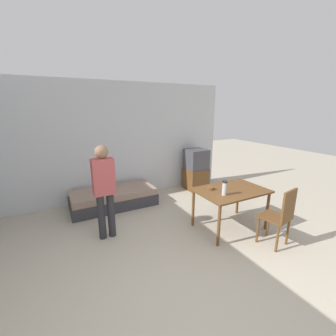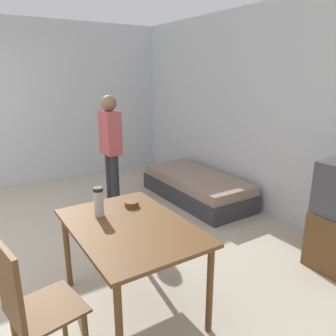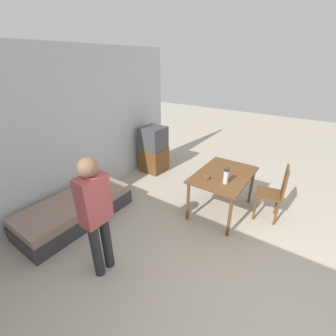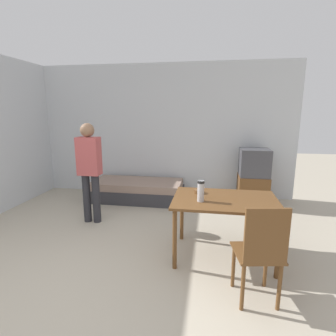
{
  "view_description": "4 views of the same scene",
  "coord_description": "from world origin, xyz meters",
  "px_view_note": "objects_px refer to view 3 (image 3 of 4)",
  "views": [
    {
      "loc": [
        -1.31,
        -1.65,
        2.14
      ],
      "look_at": [
        0.58,
        1.95,
        1.03
      ],
      "focal_mm": 24.0,
      "sensor_mm": 36.0,
      "label": 1
    },
    {
      "loc": [
        3.48,
        0.12,
        1.87
      ],
      "look_at": [
        0.66,
        1.93,
        0.88
      ],
      "focal_mm": 35.0,
      "sensor_mm": 36.0,
      "label": 2
    },
    {
      "loc": [
        -1.87,
        -0.02,
        2.46
      ],
      "look_at": [
        0.78,
        1.81,
        0.9
      ],
      "focal_mm": 24.0,
      "sensor_mm": 36.0,
      "label": 3
    },
    {
      "loc": [
        1.21,
        -1.9,
        1.73
      ],
      "look_at": [
        0.57,
        1.98,
        0.89
      ],
      "focal_mm": 28.0,
      "sensor_mm": 36.0,
      "label": 4
    }
  ],
  "objects_px": {
    "wooden_chair": "(276,191)",
    "person_standing": "(96,212)",
    "daybed": "(76,210)",
    "dining_table": "(223,178)",
    "mate_bowl": "(206,177)",
    "tv": "(154,150)",
    "thermos_flask": "(226,175)"
  },
  "relations": [
    {
      "from": "thermos_flask",
      "to": "tv",
      "type": "bearing_deg",
      "value": 66.76
    },
    {
      "from": "tv",
      "to": "wooden_chair",
      "type": "xyz_separation_m",
      "value": [
        -0.34,
        -2.77,
        0.01
      ]
    },
    {
      "from": "mate_bowl",
      "to": "wooden_chair",
      "type": "bearing_deg",
      "value": -58.39
    },
    {
      "from": "daybed",
      "to": "mate_bowl",
      "type": "distance_m",
      "value": 2.23
    },
    {
      "from": "person_standing",
      "to": "mate_bowl",
      "type": "height_order",
      "value": "person_standing"
    },
    {
      "from": "dining_table",
      "to": "person_standing",
      "type": "distance_m",
      "value": 2.17
    },
    {
      "from": "dining_table",
      "to": "wooden_chair",
      "type": "height_order",
      "value": "wooden_chair"
    },
    {
      "from": "dining_table",
      "to": "tv",
      "type": "bearing_deg",
      "value": 72.5
    },
    {
      "from": "tv",
      "to": "thermos_flask",
      "type": "relative_size",
      "value": 4.37
    },
    {
      "from": "dining_table",
      "to": "thermos_flask",
      "type": "xyz_separation_m",
      "value": [
        -0.28,
        -0.13,
        0.22
      ]
    },
    {
      "from": "wooden_chair",
      "to": "mate_bowl",
      "type": "bearing_deg",
      "value": 121.61
    },
    {
      "from": "daybed",
      "to": "wooden_chair",
      "type": "bearing_deg",
      "value": -54.76
    },
    {
      "from": "person_standing",
      "to": "wooden_chair",
      "type": "bearing_deg",
      "value": -33.22
    },
    {
      "from": "daybed",
      "to": "thermos_flask",
      "type": "xyz_separation_m",
      "value": [
        1.34,
        -2.03,
        0.68
      ]
    },
    {
      "from": "wooden_chair",
      "to": "daybed",
      "type": "bearing_deg",
      "value": 125.24
    },
    {
      "from": "daybed",
      "to": "mate_bowl",
      "type": "height_order",
      "value": "mate_bowl"
    },
    {
      "from": "wooden_chair",
      "to": "person_standing",
      "type": "xyz_separation_m",
      "value": [
        -2.32,
        1.52,
        0.37
      ]
    },
    {
      "from": "dining_table",
      "to": "person_standing",
      "type": "height_order",
      "value": "person_standing"
    },
    {
      "from": "thermos_flask",
      "to": "mate_bowl",
      "type": "relative_size",
      "value": 2.0
    },
    {
      "from": "wooden_chair",
      "to": "thermos_flask",
      "type": "distance_m",
      "value": 0.93
    },
    {
      "from": "dining_table",
      "to": "person_standing",
      "type": "bearing_deg",
      "value": 160.57
    },
    {
      "from": "daybed",
      "to": "person_standing",
      "type": "xyz_separation_m",
      "value": [
        -0.41,
        -1.17,
        0.72
      ]
    },
    {
      "from": "tv",
      "to": "dining_table",
      "type": "height_order",
      "value": "tv"
    },
    {
      "from": "tv",
      "to": "dining_table",
      "type": "relative_size",
      "value": 0.88
    },
    {
      "from": "tv",
      "to": "wooden_chair",
      "type": "relative_size",
      "value": 1.1
    },
    {
      "from": "wooden_chair",
      "to": "person_standing",
      "type": "height_order",
      "value": "person_standing"
    },
    {
      "from": "dining_table",
      "to": "thermos_flask",
      "type": "relative_size",
      "value": 4.96
    },
    {
      "from": "thermos_flask",
      "to": "mate_bowl",
      "type": "xyz_separation_m",
      "value": [
        -0.04,
        0.31,
        -0.11
      ]
    },
    {
      "from": "daybed",
      "to": "thermos_flask",
      "type": "distance_m",
      "value": 2.52
    },
    {
      "from": "mate_bowl",
      "to": "dining_table",
      "type": "bearing_deg",
      "value": -28.64
    },
    {
      "from": "dining_table",
      "to": "thermos_flask",
      "type": "bearing_deg",
      "value": -154.56
    },
    {
      "from": "tv",
      "to": "person_standing",
      "type": "height_order",
      "value": "person_standing"
    }
  ]
}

